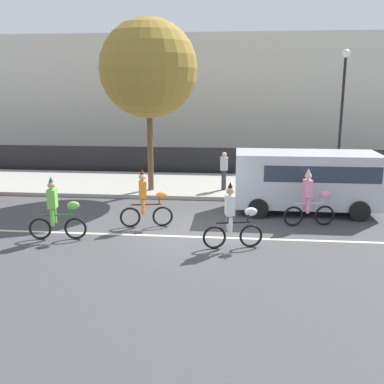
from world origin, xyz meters
name	(u,v)px	position (x,y,z in m)	size (l,w,h in m)	color
ground_plane	(196,232)	(0.00, 0.00, 0.00)	(80.00, 80.00, 0.00)	#424244
road_centre_line	(194,237)	(0.00, -0.50, 0.00)	(36.00, 0.14, 0.01)	beige
sidewalk_curb	(209,185)	(0.00, 6.50, 0.07)	(60.00, 5.00, 0.15)	#9E9B93
fence_line	(212,161)	(0.00, 9.40, 0.70)	(40.00, 0.08, 1.40)	black
building_backdrop	(219,97)	(-0.05, 18.00, 3.77)	(28.00, 8.00, 7.55)	beige
parade_cyclist_lime	(57,212)	(-4.02, -1.11, 0.84)	(1.72, 0.51, 1.92)	black
parade_cyclist_orange	(147,202)	(-1.63, 0.36, 0.84)	(1.70, 0.54, 1.92)	black
parade_cyclist_zebra	(234,219)	(1.18, -1.34, 0.84)	(1.69, 0.56, 1.92)	black
parade_cyclist_pink	(310,201)	(3.65, 1.01, 0.84)	(1.70, 0.54, 1.92)	black
parked_van_silver	(308,177)	(3.79, 2.70, 1.28)	(5.00, 2.22, 2.18)	silver
street_lamp_post	(343,98)	(5.79, 7.10, 3.99)	(0.36, 0.36, 5.86)	black
street_tree_near_lamp	(149,69)	(-2.38, 5.06, 5.15)	(3.98, 3.98, 7.01)	brown
pedestrian_onlooker	(224,170)	(0.72, 5.35, 1.01)	(0.32, 0.20, 1.62)	#33333D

